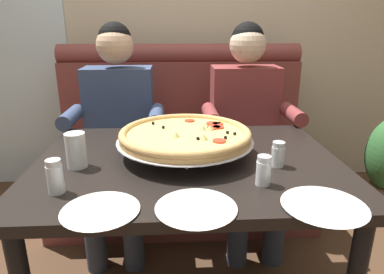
{
  "coord_description": "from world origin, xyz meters",
  "views": [
    {
      "loc": [
        -0.06,
        -1.27,
        1.26
      ],
      "look_at": [
        0.02,
        0.05,
        0.82
      ],
      "focal_mm": 31.8,
      "sensor_mm": 36.0,
      "label": 1
    }
  ],
  "objects_px": {
    "diner_right": "(247,121)",
    "plate_near_left": "(196,206)",
    "drinking_glass": "(76,152)",
    "pizza": "(185,135)",
    "patio_chair": "(40,102)",
    "shaker_parmesan": "(278,156)",
    "plate_near_right": "(100,208)",
    "dining_table": "(188,180)",
    "shaker_oregano": "(263,173)",
    "diner_left": "(118,123)",
    "booth_bench": "(182,155)",
    "plate_far_side": "(324,204)",
    "shaker_pepper_flakes": "(55,179)"
  },
  "relations": [
    {
      "from": "diner_right",
      "to": "plate_near_left",
      "type": "relative_size",
      "value": 5.23
    },
    {
      "from": "plate_near_left",
      "to": "drinking_glass",
      "type": "relative_size",
      "value": 1.82
    },
    {
      "from": "pizza",
      "to": "plate_near_left",
      "type": "height_order",
      "value": "pizza"
    },
    {
      "from": "diner_right",
      "to": "patio_chair",
      "type": "bearing_deg",
      "value": 139.81
    },
    {
      "from": "shaker_parmesan",
      "to": "plate_near_right",
      "type": "relative_size",
      "value": 0.42
    },
    {
      "from": "dining_table",
      "to": "shaker_oregano",
      "type": "relative_size",
      "value": 11.71
    },
    {
      "from": "diner_left",
      "to": "patio_chair",
      "type": "xyz_separation_m",
      "value": [
        -1.0,
        1.49,
        -0.19
      ]
    },
    {
      "from": "shaker_parmesan",
      "to": "booth_bench",
      "type": "bearing_deg",
      "value": 108.55
    },
    {
      "from": "shaker_oregano",
      "to": "patio_chair",
      "type": "distance_m",
      "value": 2.89
    },
    {
      "from": "diner_left",
      "to": "pizza",
      "type": "xyz_separation_m",
      "value": [
        0.37,
        -0.6,
        0.12
      ]
    },
    {
      "from": "shaker_oregano",
      "to": "plate_near_right",
      "type": "height_order",
      "value": "shaker_oregano"
    },
    {
      "from": "plate_far_side",
      "to": "shaker_oregano",
      "type": "bearing_deg",
      "value": 132.41
    },
    {
      "from": "pizza",
      "to": "plate_near_right",
      "type": "xyz_separation_m",
      "value": [
        -0.26,
        -0.44,
        -0.07
      ]
    },
    {
      "from": "pizza",
      "to": "plate_near_right",
      "type": "distance_m",
      "value": 0.52
    },
    {
      "from": "shaker_oregano",
      "to": "shaker_parmesan",
      "type": "height_order",
      "value": "shaker_oregano"
    },
    {
      "from": "diner_left",
      "to": "plate_near_left",
      "type": "distance_m",
      "value": 1.11
    },
    {
      "from": "diner_left",
      "to": "diner_right",
      "type": "relative_size",
      "value": 1.0
    },
    {
      "from": "diner_left",
      "to": "shaker_pepper_flakes",
      "type": "distance_m",
      "value": 0.92
    },
    {
      "from": "dining_table",
      "to": "plate_near_right",
      "type": "bearing_deg",
      "value": -125.18
    },
    {
      "from": "plate_near_right",
      "to": "patio_chair",
      "type": "height_order",
      "value": "patio_chair"
    },
    {
      "from": "pizza",
      "to": "plate_near_right",
      "type": "relative_size",
      "value": 2.44
    },
    {
      "from": "diner_left",
      "to": "plate_near_right",
      "type": "bearing_deg",
      "value": -84.08
    },
    {
      "from": "shaker_oregano",
      "to": "plate_near_right",
      "type": "relative_size",
      "value": 0.45
    },
    {
      "from": "patio_chair",
      "to": "diner_right",
      "type": "bearing_deg",
      "value": -40.19
    },
    {
      "from": "booth_bench",
      "to": "diner_left",
      "type": "xyz_separation_m",
      "value": [
        -0.38,
        -0.27,
        0.31
      ]
    },
    {
      "from": "drinking_glass",
      "to": "dining_table",
      "type": "bearing_deg",
      "value": 6.74
    },
    {
      "from": "patio_chair",
      "to": "plate_near_right",
      "type": "bearing_deg",
      "value": -66.31
    },
    {
      "from": "shaker_pepper_flakes",
      "to": "diner_left",
      "type": "bearing_deg",
      "value": 86.52
    },
    {
      "from": "plate_far_side",
      "to": "diner_left",
      "type": "bearing_deg",
      "value": 126.12
    },
    {
      "from": "shaker_parmesan",
      "to": "plate_near_left",
      "type": "xyz_separation_m",
      "value": [
        -0.33,
        -0.3,
        -0.03
      ]
    },
    {
      "from": "diner_right",
      "to": "plate_near_right",
      "type": "bearing_deg",
      "value": -122.08
    },
    {
      "from": "patio_chair",
      "to": "booth_bench",
      "type": "bearing_deg",
      "value": -41.49
    },
    {
      "from": "shaker_parmesan",
      "to": "plate_far_side",
      "type": "relative_size",
      "value": 0.38
    },
    {
      "from": "pizza",
      "to": "shaker_pepper_flakes",
      "type": "distance_m",
      "value": 0.53
    },
    {
      "from": "shaker_oregano",
      "to": "plate_near_left",
      "type": "bearing_deg",
      "value": -147.72
    },
    {
      "from": "dining_table",
      "to": "diner_left",
      "type": "relative_size",
      "value": 0.95
    },
    {
      "from": "diner_left",
      "to": "shaker_oregano",
      "type": "xyz_separation_m",
      "value": [
        0.62,
        -0.89,
        0.08
      ]
    },
    {
      "from": "diner_right",
      "to": "shaker_parmesan",
      "type": "xyz_separation_m",
      "value": [
        -0.04,
        -0.74,
        0.07
      ]
    },
    {
      "from": "diner_right",
      "to": "shaker_parmesan",
      "type": "height_order",
      "value": "diner_right"
    },
    {
      "from": "shaker_oregano",
      "to": "pizza",
      "type": "bearing_deg",
      "value": 130.59
    },
    {
      "from": "booth_bench",
      "to": "plate_near_right",
      "type": "bearing_deg",
      "value": -101.76
    },
    {
      "from": "dining_table",
      "to": "diner_right",
      "type": "bearing_deg",
      "value": 59.86
    },
    {
      "from": "booth_bench",
      "to": "plate_near_right",
      "type": "relative_size",
      "value": 7.36
    },
    {
      "from": "shaker_parmesan",
      "to": "plate_near_left",
      "type": "bearing_deg",
      "value": -137.76
    },
    {
      "from": "drinking_glass",
      "to": "booth_bench",
      "type": "bearing_deg",
      "value": 66.43
    },
    {
      "from": "shaker_pepper_flakes",
      "to": "shaker_parmesan",
      "type": "xyz_separation_m",
      "value": [
        0.77,
        0.17,
        -0.01
      ]
    },
    {
      "from": "shaker_pepper_flakes",
      "to": "plate_near_right",
      "type": "bearing_deg",
      "value": -37.76
    },
    {
      "from": "diner_right",
      "to": "shaker_parmesan",
      "type": "relative_size",
      "value": 13.09
    },
    {
      "from": "shaker_parmesan",
      "to": "diner_left",
      "type": "bearing_deg",
      "value": 134.1
    },
    {
      "from": "dining_table",
      "to": "shaker_parmesan",
      "type": "xyz_separation_m",
      "value": [
        0.34,
        -0.09,
        0.13
      ]
    }
  ]
}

